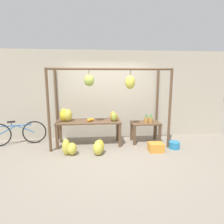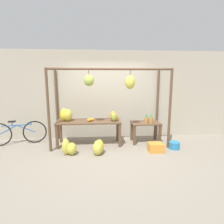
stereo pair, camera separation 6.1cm
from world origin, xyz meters
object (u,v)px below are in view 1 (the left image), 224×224
(papaya_pile, at_px, (114,117))
(banana_pile_ground_left, at_px, (70,148))
(banana_pile_on_table, at_px, (66,115))
(pineapple_cluster, at_px, (149,119))
(parked_bicycle, at_px, (17,133))
(banana_pile_ground_right, at_px, (98,148))
(fruit_crate_white, at_px, (156,147))
(orange_pile, at_px, (90,120))
(blue_bucket, at_px, (174,145))

(papaya_pile, bearing_deg, banana_pile_ground_left, -152.20)
(banana_pile_on_table, bearing_deg, papaya_pile, -4.68)
(banana_pile_on_table, xyz_separation_m, banana_pile_ground_left, (0.17, -0.75, -0.71))
(pineapple_cluster, xyz_separation_m, parked_bicycle, (-3.89, 0.19, -0.39))
(banana_pile_ground_right, distance_m, parked_bicycle, 2.54)
(banana_pile_ground_right, height_order, parked_bicycle, parked_bicycle)
(banana_pile_ground_left, relative_size, fruit_crate_white, 1.11)
(orange_pile, bearing_deg, fruit_crate_white, -19.96)
(banana_pile_ground_right, bearing_deg, pineapple_cluster, 25.73)
(parked_bicycle, bearing_deg, pineapple_cluster, -2.76)
(parked_bicycle, distance_m, papaya_pile, 2.89)
(pineapple_cluster, xyz_separation_m, banana_pile_ground_right, (-1.53, -0.74, -0.57))
(pineapple_cluster, relative_size, banana_pile_ground_left, 0.68)
(banana_pile_on_table, distance_m, pineapple_cluster, 2.44)
(banana_pile_on_table, relative_size, banana_pile_ground_right, 1.05)
(banana_pile_ground_right, relative_size, fruit_crate_white, 1.11)
(orange_pile, height_order, banana_pile_ground_right, orange_pile)
(pineapple_cluster, bearing_deg, banana_pile_ground_left, -162.19)
(pineapple_cluster, bearing_deg, papaya_pile, -174.93)
(fruit_crate_white, height_order, blue_bucket, fruit_crate_white)
(orange_pile, distance_m, pineapple_cluster, 1.75)
(fruit_crate_white, relative_size, parked_bicycle, 0.24)
(orange_pile, relative_size, parked_bicycle, 0.12)
(blue_bucket, relative_size, parked_bicycle, 0.18)
(banana_pile_on_table, relative_size, papaya_pile, 1.52)
(orange_pile, xyz_separation_m, parked_bicycle, (-2.14, 0.26, -0.41))
(banana_pile_on_table, relative_size, banana_pile_ground_left, 1.04)
(banana_pile_on_table, xyz_separation_m, orange_pile, (0.69, -0.09, -0.14))
(banana_pile_ground_right, distance_m, papaya_pile, 1.04)
(banana_pile_ground_left, distance_m, papaya_pile, 1.51)
(orange_pile, relative_size, banana_pile_ground_right, 0.47)
(banana_pile_on_table, height_order, fruit_crate_white, banana_pile_on_table)
(fruit_crate_white, distance_m, papaya_pile, 1.44)
(parked_bicycle, bearing_deg, banana_pile_on_table, -6.63)
(orange_pile, bearing_deg, papaya_pile, -2.15)
(pineapple_cluster, relative_size, fruit_crate_white, 0.75)
(orange_pile, xyz_separation_m, papaya_pile, (0.69, -0.03, 0.09))
(banana_pile_ground_left, height_order, banana_pile_ground_right, banana_pile_ground_left)
(orange_pile, bearing_deg, banana_pile_on_table, 172.79)
(banana_pile_on_table, relative_size, parked_bicycle, 0.28)
(pineapple_cluster, height_order, parked_bicycle, pineapple_cluster)
(orange_pile, height_order, blue_bucket, orange_pile)
(banana_pile_ground_left, bearing_deg, banana_pile_ground_right, -0.67)
(banana_pile_on_table, distance_m, parked_bicycle, 1.56)
(orange_pile, relative_size, banana_pile_ground_left, 0.47)
(pineapple_cluster, bearing_deg, banana_pile_on_table, 179.57)
(pineapple_cluster, bearing_deg, parked_bicycle, 177.24)
(banana_pile_on_table, relative_size, orange_pile, 2.24)
(banana_pile_ground_right, distance_m, blue_bucket, 2.13)
(pineapple_cluster, bearing_deg, fruit_crate_white, -89.37)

